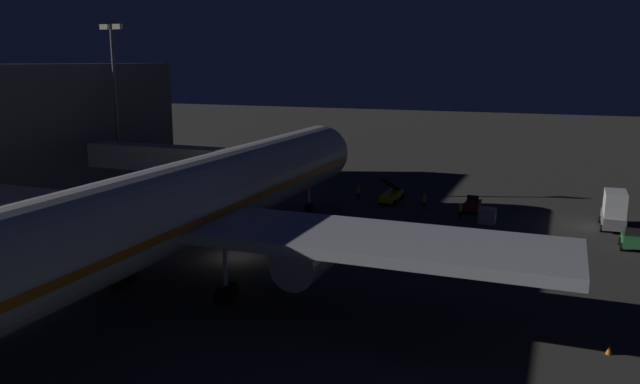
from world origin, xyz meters
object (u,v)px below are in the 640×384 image
object	(u,v)px
belt_loader	(392,194)
traffic_cone_nose_starboard	(310,200)
pushback_tug	(473,205)
traffic_cone_nose_port	(346,203)
airliner_at_gate	(169,211)
baggage_container_mid_row	(487,216)
baggage_tug_spare	(631,240)
ops_van	(614,210)
traffic_cone_wingtip_svc_side	(609,349)
ground_crew_near_nose_gear	(424,201)
ground_crew_under_port_wing	(460,210)
jet_bridge	(187,160)
ground_crew_by_tug	(358,192)
apron_floodlight_mast	(116,98)

from	to	relation	value
belt_loader	traffic_cone_nose_starboard	world-z (taller)	belt_loader
traffic_cone_nose_starboard	pushback_tug	bearing A→B (deg)	-175.16
traffic_cone_nose_port	airliner_at_gate	bearing A→B (deg)	85.85
baggage_container_mid_row	baggage_tug_spare	bearing A→B (deg)	159.84
traffic_cone_nose_starboard	ops_van	bearing A→B (deg)	179.64
traffic_cone_nose_port	baggage_tug_spare	bearing A→B (deg)	166.20
airliner_at_gate	traffic_cone_wingtip_svc_side	distance (m)	28.29
pushback_tug	ground_crew_near_nose_gear	world-z (taller)	pushback_tug
baggage_container_mid_row	traffic_cone_wingtip_svc_side	xyz separation A→B (m)	(-9.78, 26.97, -0.47)
belt_loader	baggage_container_mid_row	world-z (taller)	belt_loader
baggage_tug_spare	pushback_tug	size ratio (longest dim) A/B	1.02
ground_crew_under_port_wing	jet_bridge	bearing A→B (deg)	20.34
jet_bridge	ground_crew_by_tug	size ratio (longest dim) A/B	10.96
apron_floodlight_mast	ground_crew_by_tug	bearing A→B (deg)	-166.65
baggage_tug_spare	ground_crew_under_port_wing	size ratio (longest dim) A/B	1.54
baggage_tug_spare	pushback_tug	xyz separation A→B (m)	(14.56, -8.50, -0.00)
apron_floodlight_mast	ops_van	xyz separation A→B (m)	(-54.97, -3.66, -9.61)
jet_bridge	ground_crew_by_tug	xyz separation A→B (m)	(-13.59, -14.29, -5.04)
ground_crew_by_tug	traffic_cone_nose_port	bearing A→B (deg)	79.37
apron_floodlight_mast	pushback_tug	world-z (taller)	apron_floodlight_mast
jet_bridge	ground_crew_under_port_wing	world-z (taller)	jet_bridge
pushback_tug	traffic_cone_nose_port	bearing A→B (deg)	6.37
ops_van	baggage_tug_spare	world-z (taller)	ops_van
traffic_cone_wingtip_svc_side	baggage_container_mid_row	bearing A→B (deg)	-70.07
airliner_at_gate	ground_crew_near_nose_gear	bearing A→B (deg)	-109.20
baggage_tug_spare	baggage_container_mid_row	xyz separation A→B (m)	(12.62, -4.63, -0.04)
baggage_tug_spare	airliner_at_gate	bearing A→B (deg)	37.42
jet_bridge	traffic_cone_wingtip_svc_side	bearing A→B (deg)	155.17
traffic_cone_nose_port	apron_floodlight_mast	bearing A→B (deg)	7.93
ground_crew_by_tug	belt_loader	bearing A→B (deg)	-170.14
baggage_container_mid_row	traffic_cone_wingtip_svc_side	bearing A→B (deg)	109.93
ops_van	traffic_cone_nose_port	xyz separation A→B (m)	(27.27, -0.20, -1.61)
jet_bridge	traffic_cone_nose_starboard	bearing A→B (deg)	-127.10
ground_crew_under_port_wing	traffic_cone_nose_starboard	bearing A→B (deg)	-5.91
baggage_tug_spare	ground_crew_near_nose_gear	xyz separation A→B (m)	(19.66, -7.88, 0.18)
baggage_tug_spare	pushback_tug	bearing A→B (deg)	-30.26
airliner_at_gate	traffic_cone_nose_port	bearing A→B (deg)	-94.15
traffic_cone_nose_port	traffic_cone_wingtip_svc_side	distance (m)	38.84
airliner_at_gate	baggage_container_mid_row	distance (m)	33.64
traffic_cone_nose_port	traffic_cone_wingtip_svc_side	bearing A→B (deg)	131.03
pushback_tug	ground_crew_by_tug	xyz separation A→B (m)	(13.24, -1.30, 0.22)
belt_loader	traffic_cone_nose_port	bearing A→B (deg)	38.89
baggage_container_mid_row	traffic_cone_wingtip_svc_side	distance (m)	28.70
baggage_container_mid_row	ground_crew_by_tug	bearing A→B (deg)	-18.78
pushback_tug	baggage_container_mid_row	bearing A→B (deg)	116.68
airliner_at_gate	ops_van	bearing A→B (deg)	-134.37
ops_van	ground_crew_under_port_wing	size ratio (longest dim) A/B	3.13
ops_van	traffic_cone_nose_starboard	bearing A→B (deg)	-0.36
jet_bridge	ground_crew_near_nose_gear	size ratio (longest dim) A/B	11.42
airliner_at_gate	jet_bridge	world-z (taller)	airliner_at_gate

